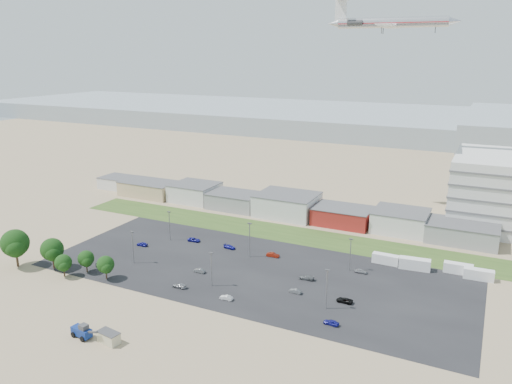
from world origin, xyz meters
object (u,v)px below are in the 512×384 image
Objects in this scene: parked_car_3 at (179,286)px; parked_car_11 at (273,255)px; airliner at (392,22)px; parked_car_5 at (142,244)px; telehandler at (81,330)px; parked_car_8 at (361,271)px; parked_car_13 at (226,298)px; tree_far_left at (15,246)px; parked_car_9 at (194,240)px; parked_car_0 at (344,300)px; box_trailer_a at (386,259)px; parked_car_2 at (331,322)px; portable_shed at (109,337)px; parked_car_6 at (230,247)px; parked_car_4 at (199,271)px; parked_car_12 at (306,278)px; parked_car_1 at (295,291)px; parked_car_10 at (102,265)px.

parked_car_3 is 0.99× the size of parked_car_11.
airliner reaches higher than parked_car_5.
telehandler is at bearing 159.66° from parked_car_11.
parked_car_8 reaches higher than parked_car_3.
parked_car_8 is 1.02× the size of parked_car_13.
airliner reaches higher than tree_far_left.
airliner is at bearing 51.05° from tree_far_left.
parked_car_5 is at bearing 127.22° from parked_car_9.
parked_car_0 is at bearing 48.68° from telehandler.
box_trailer_a is at bearing 139.42° from parked_car_13.
tree_far_left is 98.37m from parked_car_8.
box_trailer_a is at bearing -74.88° from parked_car_11.
tree_far_left is 3.54× the size of parked_car_2.
parked_car_2 is (46.93, 28.62, -1.04)m from telehandler.
parked_car_2 is at bearing 42.84° from portable_shed.
parked_car_6 is 14.99m from parked_car_11.
parked_car_12 is at bearing 107.65° from parked_car_4.
box_trailer_a is at bearing -71.40° from parked_car_6.
parked_car_0 is at bearing 12.64° from tree_far_left.
telehandler reaches higher than parked_car_8.
tree_far_left is 3.20× the size of parked_car_11.
parked_car_4 reaches higher than parked_car_1.
parked_car_11 is at bearing 89.76° from parked_car_8.
parked_car_5 is 1.06× the size of parked_car_8.
parked_car_9 is at bearing -106.18° from parked_car_0.
box_trailer_a is 50.46m from parked_car_13.
parked_car_1 is at bearing 124.81° from parked_car_13.
parked_car_3 reaches higher than parked_car_1.
airliner is (-13.46, 51.90, 68.58)m from box_trailer_a.
airliner reaches higher than parked_car_0.
parked_car_11 is at bearing -93.31° from parked_car_9.
parked_car_1 is 17.04m from parked_car_2.
parked_car_12 is at bearing 86.90° from parked_car_5.
parked_car_2 is (40.15, 27.69, -0.66)m from portable_shed.
telehandler is 2.16× the size of parked_car_5.
tree_far_left is 80.74m from parked_car_1.
parked_car_4 is at bearing -73.23° from parked_car_10.
parked_car_2 is (91.14, 8.80, -5.72)m from tree_far_left.
parked_car_2 is 0.90× the size of parked_car_11.
tree_far_left is 144.19m from airliner.
box_trailer_a is 2.22× the size of parked_car_13.
telehandler is at bearing -7.00° from parked_car_4.
parked_car_11 reaches higher than parked_car_3.
parked_car_11 is at bearing 178.50° from parked_car_13.
parked_car_2 is at bearing -139.38° from parked_car_11.
parked_car_8 is at bearing 129.22° from parked_car_12.
parked_car_2 is at bearing -118.36° from parked_car_6.
tree_far_left is 3.06× the size of parked_car_0.
box_trailer_a is at bearing 179.05° from parked_car_2.
parked_car_1 is (-12.74, -0.62, -0.02)m from parked_car_0.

